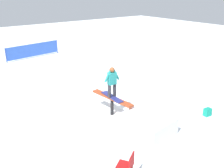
{
  "coord_description": "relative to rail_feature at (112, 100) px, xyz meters",
  "views": [
    {
      "loc": [
        -7.73,
        5.85,
        5.17
      ],
      "look_at": [
        0.0,
        0.0,
        1.43
      ],
      "focal_mm": 40.0,
      "sensor_mm": 36.0,
      "label": 1
    }
  ],
  "objects": [
    {
      "name": "safety_fence",
      "position": [
        11.36,
        -0.82,
        -0.1
      ],
      "size": [
        0.61,
        4.37,
        1.1
      ],
      "rotation": [
        0.0,
        0.0,
        7.98
      ],
      "color": "blue",
      "rests_on": "ground"
    },
    {
      "name": "backpack_on_snow",
      "position": [
        -2.57,
        -3.22,
        -0.53
      ],
      "size": [
        0.26,
        0.33,
        0.34
      ],
      "primitive_type": "cube",
      "rotation": [
        0.0,
        0.0,
        1.43
      ],
      "color": "#16A083",
      "rests_on": "ground"
    },
    {
      "name": "ground_plane",
      "position": [
        0.0,
        0.0,
        -0.7
      ],
      "size": [
        60.0,
        60.0,
        0.0
      ],
      "primitive_type": "plane",
      "color": "white"
    },
    {
      "name": "folding_chair",
      "position": [
        -3.41,
        2.07,
        -0.28
      ],
      "size": [
        0.61,
        0.61,
        0.88
      ],
      "rotation": [
        0.0,
        0.0,
        2.13
      ],
      "color": "#3F3F44",
      "rests_on": "ground"
    },
    {
      "name": "main_rider_on_rail",
      "position": [
        0.0,
        0.0,
        0.79
      ],
      "size": [
        1.37,
        0.73,
        1.33
      ],
      "rotation": [
        0.0,
        0.0,
        -0.08
      ],
      "color": "navy",
      "rests_on": "rail_feature"
    },
    {
      "name": "snow_kicker_ramp",
      "position": [
        -1.93,
        -0.21,
        -0.36
      ],
      "size": [
        1.95,
        1.68,
        0.67
      ],
      "primitive_type": "cube",
      "rotation": [
        0.0,
        0.0,
        0.11
      ],
      "color": "white",
      "rests_on": "ground"
    },
    {
      "name": "rail_feature",
      "position": [
        0.0,
        0.0,
        0.0
      ],
      "size": [
        2.29,
        0.52,
        0.83
      ],
      "rotation": [
        0.0,
        0.0,
        0.11
      ],
      "color": "black",
      "rests_on": "ground"
    },
    {
      "name": "loose_snowboard_white",
      "position": [
        4.91,
        0.36,
        -0.68
      ],
      "size": [
        1.15,
        1.34,
        0.02
      ],
      "primitive_type": "cube",
      "rotation": [
        0.0,
        0.0,
        2.24
      ],
      "color": "white",
      "rests_on": "ground"
    }
  ]
}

